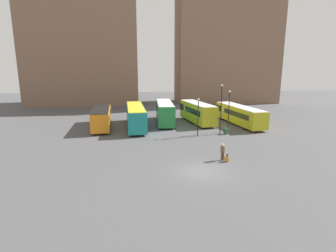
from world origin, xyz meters
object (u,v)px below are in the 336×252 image
object	(u,v)px
bus_1	(135,116)
trash_bin	(226,131)
bus_2	(165,112)
bus_3	(197,112)
lamp_post_1	(229,108)
lamp_post_2	(221,106)
bus_0	(102,117)
traveler	(223,150)
suitcase	(227,159)
lamp_post_0	(198,114)
bus_4	(239,114)

from	to	relation	value
bus_1	trash_bin	bearing A→B (deg)	-119.11
bus_2	bus_3	world-z (taller)	bus_2
lamp_post_1	trash_bin	world-z (taller)	lamp_post_1
bus_1	lamp_post_2	size ratio (longest dim) A/B	1.85
bus_0	trash_bin	xyz separation A→B (m)	(16.77, -6.24, -1.11)
bus_2	trash_bin	bearing A→B (deg)	-137.33
bus_2	bus_1	bearing A→B (deg)	123.11
traveler	lamp_post_1	distance (m)	11.87
traveler	suitcase	distance (m)	0.86
lamp_post_1	bus_0	bearing A→B (deg)	163.50
bus_0	bus_1	world-z (taller)	bus_1
suitcase	lamp_post_2	size ratio (longest dim) A/B	0.12
lamp_post_0	bus_2	bearing A→B (deg)	110.89
bus_0	suitcase	distance (m)	21.23
bus_4	trash_bin	distance (m)	7.68
traveler	lamp_post_0	xyz separation A→B (m)	(-0.22, 9.45, 1.93)
bus_4	lamp_post_1	size ratio (longest dim) A/B	2.19
bus_0	suitcase	bearing A→B (deg)	-145.11
suitcase	traveler	bearing A→B (deg)	28.94
bus_1	bus_0	bearing A→B (deg)	81.83
bus_1	bus_4	bearing A→B (deg)	-91.20
bus_1	bus_3	world-z (taller)	bus_3
bus_0	bus_4	bearing A→B (deg)	-94.14
bus_3	lamp_post_2	xyz separation A→B (m)	(1.32, -7.94, 2.05)
lamp_post_2	bus_0	bearing A→B (deg)	159.32
trash_bin	lamp_post_0	bearing A→B (deg)	-175.85
bus_0	bus_4	size ratio (longest dim) A/B	0.84
bus_0	lamp_post_0	world-z (taller)	lamp_post_0
lamp_post_1	traveler	bearing A→B (deg)	-111.74
bus_1	lamp_post_1	xyz separation A→B (m)	(12.50, -4.72, 1.62)
lamp_post_1	lamp_post_2	size ratio (longest dim) A/B	0.87
lamp_post_0	trash_bin	xyz separation A→B (m)	(3.85, 0.28, -2.48)
bus_1	trash_bin	xyz separation A→B (m)	(11.82, -5.80, -1.30)
bus_4	lamp_post_0	world-z (taller)	lamp_post_0
traveler	lamp_post_1	xyz separation A→B (m)	(4.31, 10.81, 2.38)
bus_3	traveler	xyz separation A→B (m)	(-1.61, -17.85, -0.77)
lamp_post_1	lamp_post_2	bearing A→B (deg)	-146.83
bus_0	bus_2	size ratio (longest dim) A/B	0.99
traveler	lamp_post_0	world-z (taller)	lamp_post_0
bus_1	lamp_post_0	world-z (taller)	lamp_post_0
bus_2	bus_0	bearing A→B (deg)	105.92
bus_1	bus_3	xyz separation A→B (m)	(9.81, 2.32, 0.02)
bus_2	lamp_post_0	xyz separation A→B (m)	(3.36, -8.81, 1.10)
bus_4	suitcase	bearing A→B (deg)	148.88
bus_1	lamp_post_0	xyz separation A→B (m)	(7.97, -6.07, 1.18)
bus_1	trash_bin	world-z (taller)	bus_1
bus_1	bus_4	distance (m)	16.07
lamp_post_1	trash_bin	size ratio (longest dim) A/B	6.68
traveler	trash_bin	distance (m)	10.40
lamp_post_2	lamp_post_0	bearing A→B (deg)	-171.74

